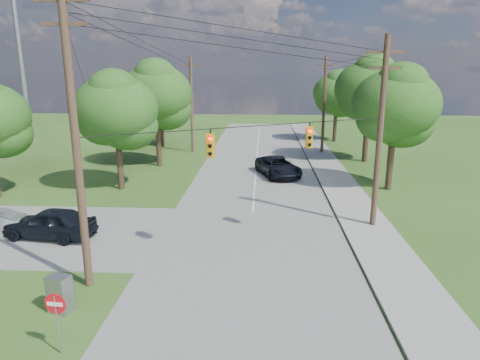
# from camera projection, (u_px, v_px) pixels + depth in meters

# --- Properties ---
(ground) EXTENTS (140.00, 140.00, 0.00)m
(ground) POSITION_uv_depth(u_px,v_px,m) (197.00, 293.00, 17.22)
(ground) COLOR #33511B
(ground) RESTS_ON ground
(main_road) EXTENTS (10.00, 100.00, 0.03)m
(main_road) POSITION_uv_depth(u_px,v_px,m) (251.00, 244.00, 21.95)
(main_road) COLOR gray
(main_road) RESTS_ON ground
(sidewalk_east) EXTENTS (2.60, 100.00, 0.12)m
(sidewalk_east) POSITION_uv_depth(u_px,v_px,m) (383.00, 246.00, 21.60)
(sidewalk_east) COLOR gray
(sidewalk_east) RESTS_ON ground
(pole_sw) EXTENTS (2.00, 0.32, 12.00)m
(pole_sw) POSITION_uv_depth(u_px,v_px,m) (75.00, 137.00, 16.28)
(pole_sw) COLOR #503829
(pole_sw) RESTS_ON ground
(pole_ne) EXTENTS (2.00, 0.32, 10.50)m
(pole_ne) POSITION_uv_depth(u_px,v_px,m) (380.00, 131.00, 23.13)
(pole_ne) COLOR #503829
(pole_ne) RESTS_ON ground
(pole_north_e) EXTENTS (2.00, 0.32, 10.00)m
(pole_north_e) POSITION_uv_depth(u_px,v_px,m) (324.00, 105.00, 44.48)
(pole_north_e) COLOR #503829
(pole_north_e) RESTS_ON ground
(pole_north_w) EXTENTS (2.00, 0.32, 10.00)m
(pole_north_w) POSITION_uv_depth(u_px,v_px,m) (192.00, 104.00, 45.19)
(pole_north_w) COLOR #503829
(pole_north_w) RESTS_ON ground
(power_lines) EXTENTS (13.93, 29.62, 4.93)m
(power_lines) POSITION_uv_depth(u_px,v_px,m) (246.00, 62.00, 26.01)
(power_lines) COLOR black
(power_lines) RESTS_ON ground
(traffic_signals) EXTENTS (4.91, 3.27, 1.05)m
(traffic_signals) POSITION_uv_depth(u_px,v_px,m) (263.00, 140.00, 19.99)
(traffic_signals) COLOR orange
(traffic_signals) RESTS_ON ground
(tree_w_near) EXTENTS (6.00, 6.00, 8.40)m
(tree_w_near) POSITION_uv_depth(u_px,v_px,m) (116.00, 110.00, 30.64)
(tree_w_near) COLOR #483524
(tree_w_near) RESTS_ON ground
(tree_w_mid) EXTENTS (6.40, 6.40, 9.22)m
(tree_w_mid) POSITION_uv_depth(u_px,v_px,m) (156.00, 94.00, 38.16)
(tree_w_mid) COLOR #483524
(tree_w_mid) RESTS_ON ground
(tree_w_far) EXTENTS (6.00, 6.00, 8.73)m
(tree_w_far) POSITION_uv_depth(u_px,v_px,m) (160.00, 92.00, 48.01)
(tree_w_far) COLOR #483524
(tree_w_far) RESTS_ON ground
(tree_e_near) EXTENTS (6.20, 6.20, 8.81)m
(tree_e_near) POSITION_uv_depth(u_px,v_px,m) (395.00, 105.00, 30.50)
(tree_e_near) COLOR #483524
(tree_e_near) RESTS_ON ground
(tree_e_mid) EXTENTS (6.60, 6.60, 9.64)m
(tree_e_mid) POSITION_uv_depth(u_px,v_px,m) (370.00, 89.00, 39.98)
(tree_e_mid) COLOR #483524
(tree_e_mid) RESTS_ON ground
(tree_e_far) EXTENTS (5.80, 5.80, 8.32)m
(tree_e_far) POSITION_uv_depth(u_px,v_px,m) (337.00, 93.00, 51.88)
(tree_e_far) COLOR #483524
(tree_e_far) RESTS_ON ground
(car_cross_dark) EXTENTS (5.03, 2.56, 1.64)m
(car_cross_dark) POSITION_uv_depth(u_px,v_px,m) (50.00, 223.00, 22.57)
(car_cross_dark) COLOR black
(car_cross_dark) RESTS_ON cross_road
(car_main_north) EXTENTS (4.26, 6.22, 1.58)m
(car_main_north) POSITION_uv_depth(u_px,v_px,m) (278.00, 167.00, 35.82)
(car_main_north) COLOR black
(car_main_north) RESTS_ON main_road
(control_cabinet) EXTENTS (0.93, 0.78, 1.43)m
(control_cabinet) POSITION_uv_depth(u_px,v_px,m) (60.00, 294.00, 15.71)
(control_cabinet) COLOR gray
(control_cabinet) RESTS_ON ground
(do_not_enter_sign) EXTENTS (0.70, 0.11, 2.10)m
(do_not_enter_sign) POSITION_uv_depth(u_px,v_px,m) (56.00, 310.00, 13.16)
(do_not_enter_sign) COLOR gray
(do_not_enter_sign) RESTS_ON ground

